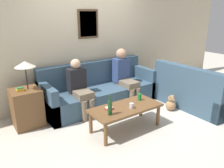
% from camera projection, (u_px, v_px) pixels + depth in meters
% --- Properties ---
extents(ground_plane, '(16.00, 16.00, 0.00)m').
position_uv_depth(ground_plane, '(114.00, 112.00, 4.45)').
color(ground_plane, beige).
extents(wall_back, '(9.00, 0.08, 2.60)m').
position_uv_depth(wall_back, '(88.00, 43.00, 4.80)').
color(wall_back, beige).
rests_on(wall_back, ground_plane).
extents(couch_main, '(2.50, 0.87, 0.91)m').
position_uv_depth(couch_main, '(100.00, 91.00, 4.76)').
color(couch_main, '#385166').
rests_on(couch_main, ground_plane).
extents(couch_side, '(0.87, 1.60, 0.91)m').
position_uv_depth(couch_side, '(193.00, 93.00, 4.65)').
color(couch_side, '#385166').
rests_on(couch_side, ground_plane).
extents(coffee_table, '(1.24, 0.57, 0.42)m').
position_uv_depth(coffee_table, '(126.00, 110.00, 3.71)').
color(coffee_table, brown).
rests_on(coffee_table, ground_plane).
extents(side_table_with_lamp, '(0.49, 0.49, 1.17)m').
position_uv_depth(side_table_with_lamp, '(27.00, 105.00, 3.83)').
color(side_table_with_lamp, brown).
rests_on(side_table_with_lamp, ground_plane).
extents(wine_bottle, '(0.07, 0.07, 0.32)m').
position_uv_depth(wine_bottle, '(110.00, 107.00, 3.37)').
color(wine_bottle, '#19421E').
rests_on(wine_bottle, coffee_table).
extents(drinking_glass, '(0.07, 0.07, 0.09)m').
position_uv_depth(drinking_glass, '(132.00, 106.00, 3.63)').
color(drinking_glass, silver).
rests_on(drinking_glass, coffee_table).
extents(book_stack, '(0.13, 0.12, 0.04)m').
position_uv_depth(book_stack, '(109.00, 108.00, 3.59)').
color(book_stack, red).
rests_on(book_stack, coffee_table).
extents(soda_can, '(0.07, 0.07, 0.12)m').
position_uv_depth(soda_can, '(140.00, 97.00, 3.95)').
color(soda_can, '#197A38').
rests_on(soda_can, coffee_table).
extents(person_left, '(0.34, 0.60, 1.10)m').
position_uv_depth(person_left, '(79.00, 86.00, 4.20)').
color(person_left, '#756651').
rests_on(person_left, ground_plane).
extents(person_right, '(0.34, 0.66, 1.19)m').
position_uv_depth(person_right, '(124.00, 74.00, 4.81)').
color(person_right, '#756651').
rests_on(person_right, ground_plane).
extents(teddy_bear, '(0.21, 0.21, 0.33)m').
position_uv_depth(teddy_bear, '(171.00, 104.00, 4.50)').
color(teddy_bear, '#A87A51').
rests_on(teddy_bear, ground_plane).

